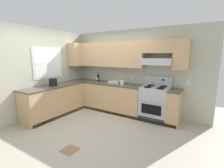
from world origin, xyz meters
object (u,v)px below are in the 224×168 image
Objects in this scene: bowl at (115,82)px; bucket at (53,82)px; wine_bottle at (98,78)px; stove at (155,103)px; paper_towel_roll at (122,83)px.

bucket is at bearing -133.51° from bowl.
wine_bottle is 1.34× the size of bucket.
stove is at bearing -3.22° from bowl.
bowl is (-1.33, 0.08, 0.45)m from stove.
stove is at bearing 25.97° from bucket.
wine_bottle reaches higher than stove.
wine_bottle is at bearing 65.67° from bucket.
bucket is 1.87× the size of paper_towel_roll.
paper_towel_roll is (0.35, -0.15, 0.04)m from bowl.
wine_bottle reaches higher than paper_towel_roll.
bucket is at bearing -154.03° from stove.
stove reaches higher than bowl.
bowl is 1.52× the size of bucket.
wine_bottle is 0.88× the size of bowl.
bowl is 0.38m from paper_towel_roll.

